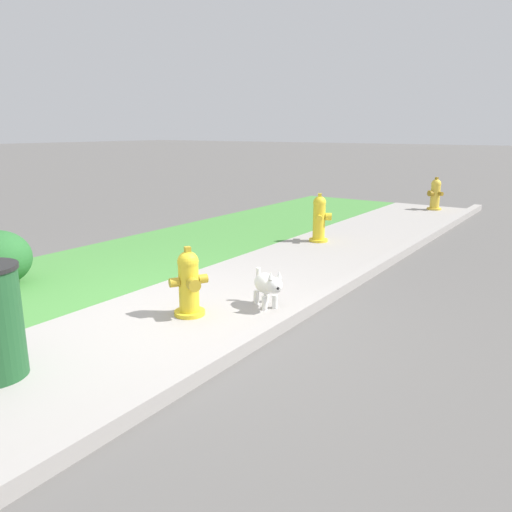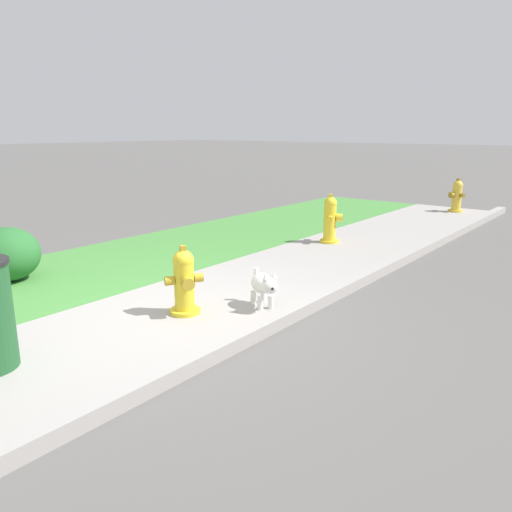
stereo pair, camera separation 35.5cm
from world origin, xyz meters
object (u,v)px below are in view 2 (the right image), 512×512
(fire_hydrant_far_end, at_px, (330,219))
(fire_hydrant_by_grass_verge, at_px, (184,282))
(fire_hydrant_at_driveway, at_px, (457,196))
(small_white_dog, at_px, (264,285))
(shrub_bush_far_verge, at_px, (7,254))

(fire_hydrant_far_end, xyz_separation_m, fire_hydrant_by_grass_verge, (-3.66, -0.51, -0.05))
(fire_hydrant_at_driveway, distance_m, fire_hydrant_by_grass_verge, 8.07)
(fire_hydrant_by_grass_verge, relative_size, small_white_dog, 1.57)
(fire_hydrant_at_driveway, height_order, shrub_bush_far_verge, fire_hydrant_at_driveway)
(fire_hydrant_by_grass_verge, bearing_deg, small_white_dog, 170.27)
(fire_hydrant_far_end, xyz_separation_m, shrub_bush_far_verge, (-4.19, 1.98, -0.06))
(fire_hydrant_far_end, distance_m, shrub_bush_far_verge, 4.63)
(fire_hydrant_by_grass_verge, height_order, shrub_bush_far_verge, fire_hydrant_by_grass_verge)
(fire_hydrant_by_grass_verge, distance_m, shrub_bush_far_verge, 2.54)
(fire_hydrant_at_driveway, relative_size, fire_hydrant_by_grass_verge, 1.07)
(fire_hydrant_at_driveway, height_order, small_white_dog, fire_hydrant_at_driveway)
(fire_hydrant_at_driveway, xyz_separation_m, small_white_dog, (-7.47, -0.41, -0.11))
(fire_hydrant_far_end, relative_size, small_white_dog, 1.79)
(fire_hydrant_far_end, relative_size, shrub_bush_far_verge, 1.03)
(small_white_dog, xyz_separation_m, shrub_bush_far_verge, (-1.13, 3.00, 0.08))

